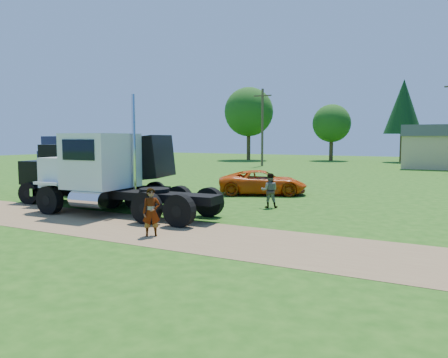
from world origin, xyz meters
The scene contains 10 objects.
ground centered at (0.00, 0.00, 0.00)m, with size 140.00×140.00×0.00m, color #1F5111.
dirt_track centered at (0.00, 0.00, 0.01)m, with size 120.00×4.20×0.01m, color brown.
white_semi_tractor centered at (-7.37, 1.82, 1.77)m, with size 8.70×3.33×5.20m.
black_dump_truck centered at (-9.47, 3.80, 1.90)m, with size 8.13×4.00×3.45m.
navy_truck centered at (-14.60, 7.13, 1.74)m, with size 8.01×4.53×3.41m.
orange_pickup centered at (-3.73, 11.08, 0.71)m, with size 2.36×5.11×1.42m, color #DA4E0A.
spectator_a centered at (-2.71, -0.82, 0.82)m, with size 0.60×0.39×1.63m, color #999999.
spectator_b centered at (-1.51, 6.70, 0.82)m, with size 0.80×0.62×1.65m, color #999999.
tan_shed centered at (4.00, 40.00, 2.42)m, with size 6.20×5.40×4.70m.
tree_row centered at (-1.26, 49.70, 6.25)m, with size 55.17×11.64×11.20m.
Camera 1 is at (6.27, -12.45, 3.31)m, focal length 35.00 mm.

